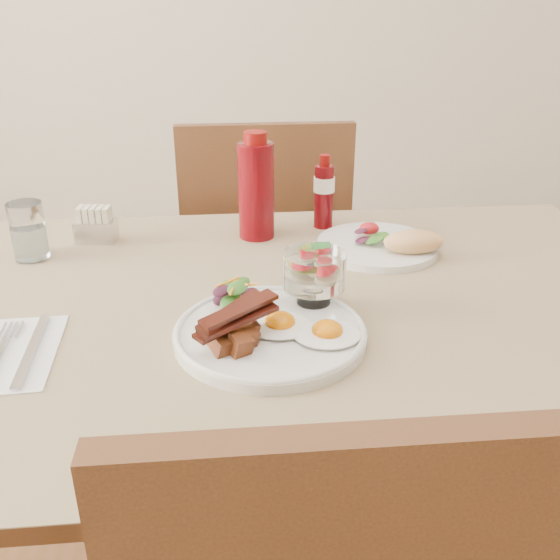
% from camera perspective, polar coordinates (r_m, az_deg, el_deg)
% --- Properties ---
extents(table, '(1.33, 0.88, 0.75)m').
position_cam_1_polar(table, '(1.06, 0.95, -6.25)').
color(table, brown).
rests_on(table, ground).
extents(chair_far, '(0.42, 0.42, 0.93)m').
position_cam_1_polar(chair_far, '(1.71, -1.48, 1.44)').
color(chair_far, brown).
rests_on(chair_far, ground).
extents(main_plate, '(0.28, 0.28, 0.02)m').
position_cam_1_polar(main_plate, '(0.91, -0.91, -4.98)').
color(main_plate, silver).
rests_on(main_plate, table).
extents(fried_eggs, '(0.18, 0.13, 0.03)m').
position_cam_1_polar(fried_eggs, '(0.89, 2.14, -4.42)').
color(fried_eggs, white).
rests_on(fried_eggs, main_plate).
extents(bacon_potato_pile, '(0.12, 0.11, 0.06)m').
position_cam_1_polar(bacon_potato_pile, '(0.86, -4.08, -4.37)').
color(bacon_potato_pile, brown).
rests_on(bacon_potato_pile, main_plate).
extents(side_salad, '(0.08, 0.07, 0.04)m').
position_cam_1_polar(side_salad, '(0.96, -4.04, -1.42)').
color(side_salad, '#224C14').
rests_on(side_salad, main_plate).
extents(fruit_cup, '(0.10, 0.10, 0.10)m').
position_cam_1_polar(fruit_cup, '(0.96, 3.15, 0.88)').
color(fruit_cup, white).
rests_on(fruit_cup, main_plate).
extents(second_plate, '(0.24, 0.23, 0.06)m').
position_cam_1_polar(second_plate, '(1.22, 9.63, 3.27)').
color(second_plate, silver).
rests_on(second_plate, table).
extents(ketchup_bottle, '(0.09, 0.09, 0.21)m').
position_cam_1_polar(ketchup_bottle, '(1.25, -2.19, 8.32)').
color(ketchup_bottle, '#56040A').
rests_on(ketchup_bottle, table).
extents(hot_sauce_bottle, '(0.05, 0.05, 0.15)m').
position_cam_1_polar(hot_sauce_bottle, '(1.31, 4.04, 7.97)').
color(hot_sauce_bottle, '#56040A').
rests_on(hot_sauce_bottle, table).
extents(sugar_caddy, '(0.08, 0.05, 0.07)m').
position_cam_1_polar(sugar_caddy, '(1.30, -16.50, 4.72)').
color(sugar_caddy, silver).
rests_on(sugar_caddy, table).
extents(water_glass, '(0.06, 0.06, 0.11)m').
position_cam_1_polar(water_glass, '(1.25, -21.97, 3.90)').
color(water_glass, white).
rests_on(water_glass, table).
extents(napkin_cutlery, '(0.12, 0.21, 0.01)m').
position_cam_1_polar(napkin_cutlery, '(0.95, -22.93, -6.11)').
color(napkin_cutlery, white).
rests_on(napkin_cutlery, table).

